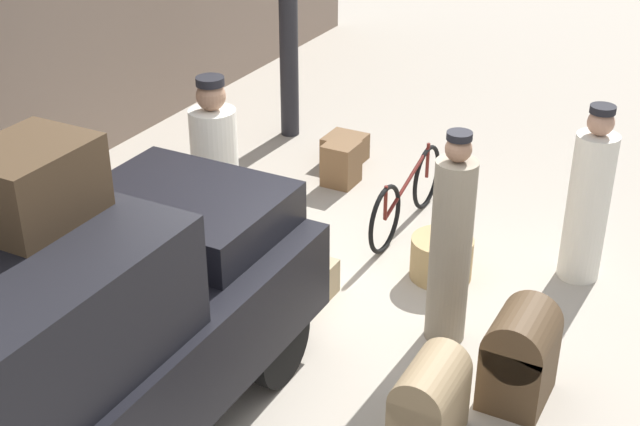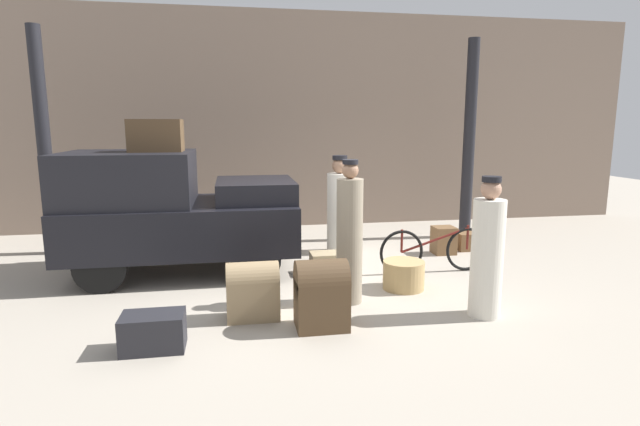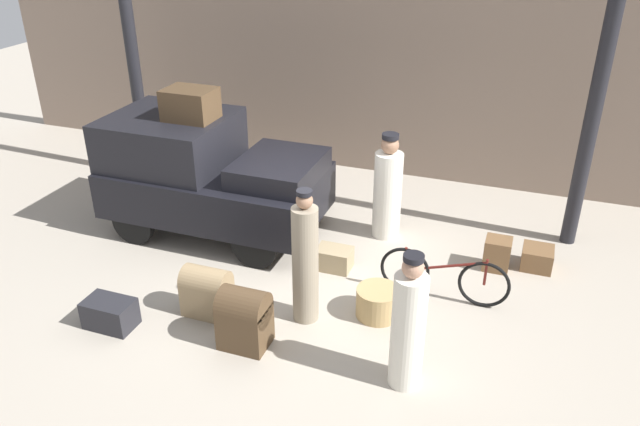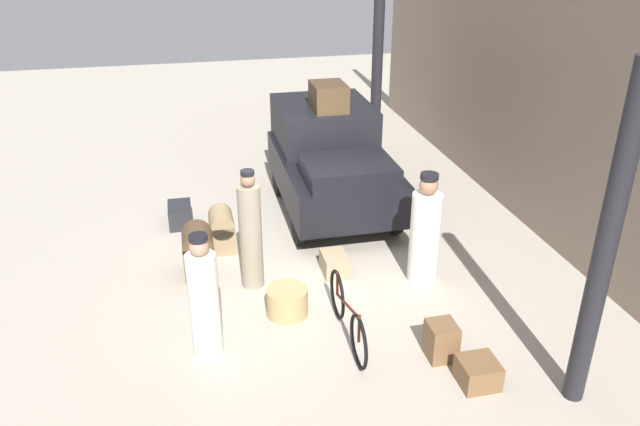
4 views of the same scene
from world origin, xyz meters
name	(u,v)px [view 2 (image 2 of 4)]	position (x,y,z in m)	size (l,w,h in m)	color
ground_plane	(308,282)	(0.00, 0.00, 0.00)	(30.00, 30.00, 0.00)	#A89E8E
station_building_facade	(279,121)	(0.00, 4.08, 2.25)	(16.00, 0.15, 4.50)	gray
canopy_pillar_left	(44,143)	(-4.07, 2.36, 1.88)	(0.22, 0.22, 3.77)	black
canopy_pillar_right	(469,140)	(3.48, 2.36, 1.88)	(0.22, 0.22, 3.77)	black
truck	(172,209)	(-1.90, 0.86, 0.96)	(3.27, 1.81, 1.80)	black
bicycle	(435,250)	(1.93, 0.16, 0.34)	(1.70, 0.04, 0.70)	black
wicker_basket	(404,275)	(1.22, -0.48, 0.19)	(0.56, 0.56, 0.38)	tan
porter_with_bicycle	(340,209)	(0.79, 1.60, 0.75)	(0.43, 0.43, 1.67)	silver
conductor_in_dark_uniform	(350,237)	(0.39, -0.84, 0.82)	(0.32, 0.32, 1.77)	gray
porter_standing_middle	(487,254)	(1.82, -1.56, 0.74)	(0.36, 0.36, 1.62)	silver
suitcase_tan_flat	(253,289)	(-0.82, -1.17, 0.34)	(0.59, 0.38, 0.66)	#937A56
trunk_wicker_pale	(321,293)	(-0.10, -1.57, 0.39)	(0.56, 0.45, 0.76)	#4C3823
suitcase_black_upright	(467,241)	(3.06, 1.40, 0.15)	(0.43, 0.43, 0.31)	brown
trunk_umber_medium	(327,263)	(0.34, 0.39, 0.16)	(0.50, 0.36, 0.31)	#9E8966
trunk_large_brown	(444,240)	(2.52, 1.17, 0.23)	(0.36, 0.34, 0.47)	brown
suitcase_small_leather	(153,332)	(-1.82, -1.82, 0.18)	(0.61, 0.39, 0.36)	#232328
trunk_on_truck_roof	(156,135)	(-2.06, 0.86, 2.03)	(0.73, 0.57, 0.46)	#4C3823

